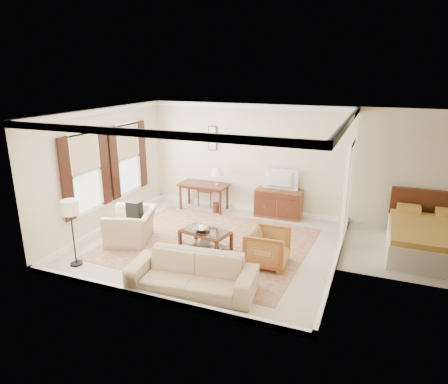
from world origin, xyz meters
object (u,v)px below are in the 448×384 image
Objects in this scene: tv at (280,173)px; club_armchair at (131,221)px; coffee_table at (206,235)px; striped_armchair at (268,246)px; sideboard at (279,203)px; writing_desk at (204,188)px; sofa at (192,268)px.

club_armchair is at bearing 45.49° from tv.
striped_armchair is at bearing -7.95° from coffee_table.
tv is (0.00, -0.02, 0.82)m from sideboard.
writing_desk is at bearing 42.38° from striped_armchair.
tv reaches higher than writing_desk.
tv is at bearing 7.44° from striped_armchair.
sideboard is at bearing 7.37° from striped_armchair.
club_armchair is 0.51× the size of sofa.
sideboard is 1.37× the size of tv.
striped_armchair is (0.48, -2.71, -0.78)m from tv.
club_armchair is at bearing 141.64° from sofa.
writing_desk is 2.09m from sideboard.
striped_armchair is at bearing -45.06° from writing_desk.
sideboard is 4.18m from sofa.
striped_armchair is at bearing 100.00° from tv.
striped_armchair is (1.44, -0.20, 0.07)m from coffee_table.
club_armchair reaches higher than writing_desk.
club_armchair is at bearing -172.54° from coffee_table.
tv is 0.79× the size of club_armchair.
striped_armchair is (0.48, -2.73, 0.04)m from sideboard.
club_armchair reaches higher than coffee_table.
club_armchair reaches higher than sofa.
coffee_table is 1.70m from sofa.
tv is 2.82m from coffee_table.
club_armchair is (-0.61, -2.58, -0.13)m from writing_desk.
striped_armchair reaches higher than writing_desk.
sofa is at bearing 143.43° from striped_armchair.
coffee_table is 1.75m from club_armchair.
sofa is (2.20, -1.40, -0.06)m from club_armchair.
tv reaches higher than sideboard.
coffee_table is 1.40× the size of striped_armchair.
sideboard is 1.06× the size of coffee_table.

